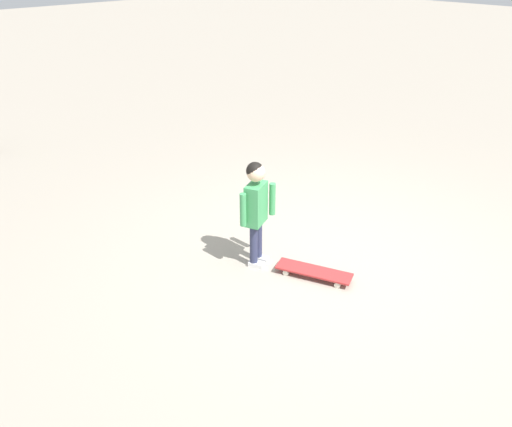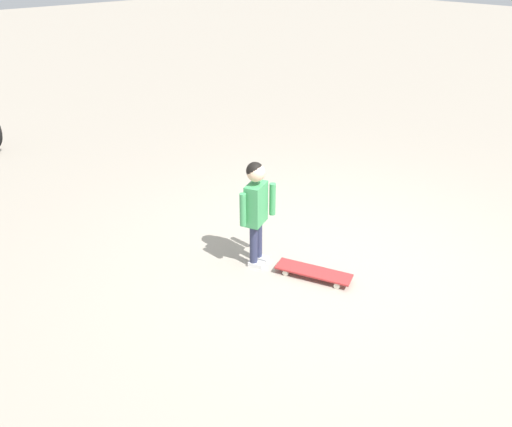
# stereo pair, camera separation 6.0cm
# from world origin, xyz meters

# --- Properties ---
(ground_plane) EXTENTS (50.00, 50.00, 0.00)m
(ground_plane) POSITION_xyz_m (0.00, 0.00, 0.00)
(ground_plane) COLOR #9E9384
(child_person) EXTENTS (0.24, 0.41, 1.06)m
(child_person) POSITION_xyz_m (0.52, 0.58, 0.66)
(child_person) COLOR #2D3351
(child_person) RESTS_ON ground
(skateboard) EXTENTS (0.73, 0.45, 0.07)m
(skateboard) POSITION_xyz_m (-0.02, 0.35, 0.06)
(skateboard) COLOR #B22D2D
(skateboard) RESTS_ON ground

